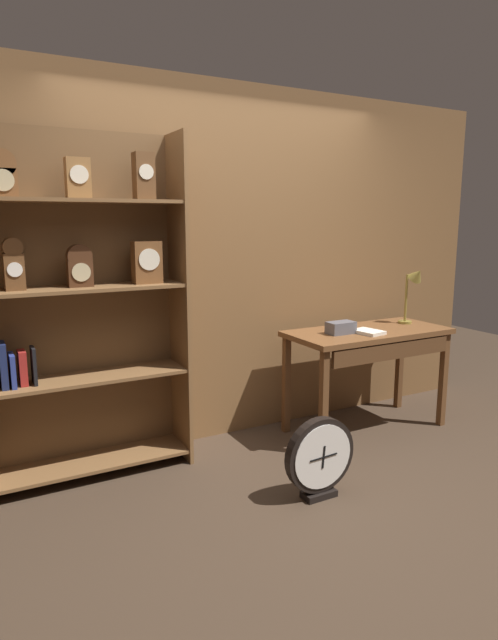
{
  "coord_description": "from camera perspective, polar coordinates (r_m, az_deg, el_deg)",
  "views": [
    {
      "loc": [
        -1.77,
        -2.27,
        1.63
      ],
      "look_at": [
        -0.08,
        0.85,
        0.97
      ],
      "focal_mm": 30.12,
      "sensor_mm": 36.0,
      "label": 1
    }
  ],
  "objects": [
    {
      "name": "ground_plane",
      "position": [
        3.31,
        8.72,
        -19.12
      ],
      "size": [
        10.0,
        10.0,
        0.0
      ],
      "primitive_type": "plane",
      "color": "#3D2D21"
    },
    {
      "name": "toolbox_small",
      "position": [
        4.05,
        9.73,
        -0.81
      ],
      "size": [
        0.21,
        0.12,
        0.09
      ],
      "primitive_type": "cube",
      "color": "#595960",
      "rests_on": "workbench"
    },
    {
      "name": "workbench",
      "position": [
        4.24,
        12.71,
        -2.44
      ],
      "size": [
        1.27,
        0.58,
        0.8
      ],
      "color": "brown",
      "rests_on": "ground"
    },
    {
      "name": "open_repair_manual",
      "position": [
        4.1,
        12.53,
        -1.24
      ],
      "size": [
        0.2,
        0.25,
        0.02
      ],
      "primitive_type": "cube",
      "rotation": [
        0.0,
        0.0,
        0.18
      ],
      "color": "silver",
      "rests_on": "workbench"
    },
    {
      "name": "desk_lamp",
      "position": [
        4.54,
        17.16,
        3.68
      ],
      "size": [
        0.17,
        0.18,
        0.47
      ],
      "color": "olive",
      "rests_on": "workbench"
    },
    {
      "name": "round_clock_large",
      "position": [
        3.3,
        7.54,
        -14.27
      ],
      "size": [
        0.46,
        0.11,
        0.5
      ],
      "color": "black",
      "rests_on": "ground"
    },
    {
      "name": "bookshelf",
      "position": [
        3.48,
        -17.55,
        1.67
      ],
      "size": [
        1.27,
        0.35,
        2.18
      ],
      "color": "brown",
      "rests_on": "ground"
    },
    {
      "name": "back_wood_panel",
      "position": [
        4.01,
        -2.16,
        5.79
      ],
      "size": [
        4.8,
        0.05,
        2.6
      ],
      "primitive_type": "cube",
      "color": "brown",
      "rests_on": "ground"
    }
  ]
}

